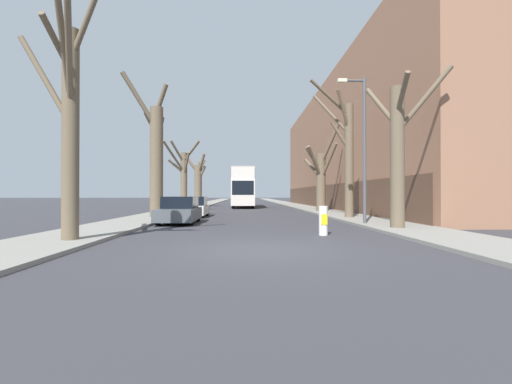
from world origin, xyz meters
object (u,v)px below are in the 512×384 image
at_px(street_tree_left_0, 69,118).
at_px(street_tree_right_0, 398,150).
at_px(street_tree_left_1, 156,156).
at_px(traffic_bollard, 323,221).
at_px(street_tree_right_2, 321,176).
at_px(parked_car_0, 180,211).
at_px(double_decker_bus, 243,186).
at_px(street_tree_right_1, 347,153).
at_px(street_tree_left_3, 198,182).
at_px(parked_car_1, 194,207).
at_px(lamp_post, 362,142).
at_px(street_tree_left_2, 183,176).

height_order(street_tree_left_0, street_tree_right_0, street_tree_left_0).
distance_m(street_tree_left_1, traffic_bollard, 12.84).
distance_m(street_tree_right_2, parked_car_0, 14.78).
bearing_deg(double_decker_bus, street_tree_right_1, -71.60).
bearing_deg(street_tree_left_1, traffic_bollard, -46.52).
height_order(street_tree_right_2, traffic_bollard, street_tree_right_2).
xyz_separation_m(street_tree_left_1, street_tree_right_1, (11.99, -0.50, 0.14)).
xyz_separation_m(street_tree_left_3, parked_car_1, (2.16, -18.42, -2.42)).
distance_m(street_tree_right_0, lamp_post, 2.39).
distance_m(street_tree_right_0, traffic_bollard, 4.91).
relative_size(street_tree_left_0, street_tree_right_1, 1.00).
relative_size(street_tree_left_0, street_tree_left_2, 1.34).
xyz_separation_m(street_tree_left_3, traffic_bollard, (8.54, -29.38, -2.53)).
relative_size(street_tree_left_0, parked_car_1, 2.13).
xyz_separation_m(street_tree_left_0, street_tree_left_1, (-0.13, 10.90, 0.07)).
bearing_deg(parked_car_0, lamp_post, -11.22).
bearing_deg(street_tree_left_0, parked_car_0, 75.23).
height_order(street_tree_right_0, street_tree_right_1, street_tree_right_1).
bearing_deg(lamp_post, street_tree_right_1, 82.13).
relative_size(street_tree_left_0, street_tree_right_0, 1.24).
relative_size(street_tree_left_1, street_tree_left_3, 1.38).
xyz_separation_m(street_tree_right_2, double_decker_bus, (-6.68, 11.85, -0.52)).
bearing_deg(traffic_bollard, double_decker_bus, 96.20).
xyz_separation_m(street_tree_right_1, lamp_post, (-0.64, -4.64, -0.03)).
bearing_deg(street_tree_left_2, street_tree_left_3, 90.26).
bearing_deg(street_tree_right_2, traffic_bollard, -102.56).
xyz_separation_m(street_tree_left_2, street_tree_right_0, (12.11, -17.01, 0.24)).
height_order(street_tree_left_1, parked_car_0, street_tree_left_1).
relative_size(parked_car_0, lamp_post, 0.58).
relative_size(street_tree_left_1, parked_car_0, 2.11).
bearing_deg(lamp_post, parked_car_0, 168.78).
bearing_deg(street_tree_right_0, street_tree_left_1, 148.96).
bearing_deg(traffic_bollard, lamp_post, 53.49).
xyz_separation_m(street_tree_left_3, street_tree_right_0, (12.16, -27.70, 0.34)).
xyz_separation_m(street_tree_right_2, parked_car_0, (-10.01, -10.61, -2.40)).
height_order(street_tree_left_0, street_tree_right_2, street_tree_left_0).
distance_m(street_tree_right_2, traffic_bollard, 16.86).
height_order(parked_car_1, traffic_bollard, parked_car_1).
relative_size(street_tree_left_2, lamp_post, 0.87).
height_order(street_tree_right_0, parked_car_0, street_tree_right_0).
bearing_deg(street_tree_right_0, parked_car_0, 158.28).
bearing_deg(street_tree_right_2, street_tree_right_1, -91.08).
height_order(street_tree_right_1, parked_car_1, street_tree_right_1).
distance_m(street_tree_right_1, traffic_bollard, 9.83).
relative_size(street_tree_right_2, parked_car_0, 1.75).
bearing_deg(double_decker_bus, traffic_bollard, -83.80).
height_order(parked_car_1, lamp_post, lamp_post).
bearing_deg(parked_car_0, street_tree_left_1, 122.68).
bearing_deg(street_tree_right_2, parked_car_1, -152.03).
distance_m(street_tree_left_2, street_tree_right_2, 12.36).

